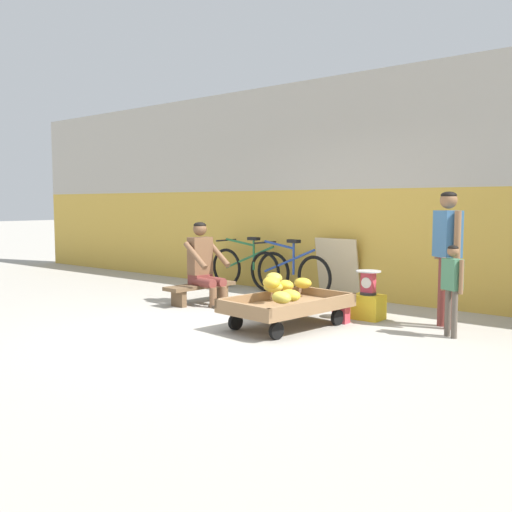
% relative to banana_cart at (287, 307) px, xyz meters
% --- Properties ---
extents(ground_plane, '(80.00, 80.00, 0.00)m').
position_rel_banana_cart_xyz_m(ground_plane, '(-0.39, -0.50, -0.24)').
color(ground_plane, '#A39E93').
extents(back_wall, '(16.00, 0.30, 3.27)m').
position_rel_banana_cart_xyz_m(back_wall, '(-0.39, 2.37, 1.39)').
color(back_wall, gold).
rests_on(back_wall, ground).
extents(banana_cart, '(1.00, 1.53, 0.36)m').
position_rel_banana_cart_xyz_m(banana_cart, '(0.00, 0.00, 0.00)').
color(banana_cart, '#8E6B47').
rests_on(banana_cart, ground).
extents(banana_pile, '(0.80, 1.26, 0.26)m').
position_rel_banana_cart_xyz_m(banana_pile, '(-0.05, -0.02, 0.22)').
color(banana_pile, gold).
rests_on(banana_pile, banana_cart).
extents(low_bench, '(0.39, 1.12, 0.27)m').
position_rel_banana_cart_xyz_m(low_bench, '(-1.89, 0.51, -0.04)').
color(low_bench, brown).
rests_on(low_bench, ground).
extents(vendor_seated, '(0.71, 0.54, 1.14)m').
position_rel_banana_cart_xyz_m(vendor_seated, '(-1.80, 0.50, 0.33)').
color(vendor_seated, brown).
rests_on(vendor_seated, ground).
extents(plastic_crate, '(0.36, 0.28, 0.30)m').
position_rel_banana_cart_xyz_m(plastic_crate, '(0.48, 0.99, -0.09)').
color(plastic_crate, gold).
rests_on(plastic_crate, ground).
extents(weighing_scale, '(0.30, 0.30, 0.29)m').
position_rel_banana_cart_xyz_m(weighing_scale, '(0.48, 0.99, 0.21)').
color(weighing_scale, '#28282D').
rests_on(weighing_scale, plastic_crate).
extents(bicycle_near_left, '(1.66, 0.48, 0.86)m').
position_rel_banana_cart_xyz_m(bicycle_near_left, '(-2.23, 1.97, 0.11)').
color(bicycle_near_left, black).
rests_on(bicycle_near_left, ground).
extents(bicycle_far_left, '(1.66, 0.48, 0.86)m').
position_rel_banana_cart_xyz_m(bicycle_far_left, '(-1.36, 1.89, 0.11)').
color(bicycle_far_left, black).
rests_on(bicycle_far_left, ground).
extents(sign_board, '(0.70, 0.19, 0.89)m').
position_rel_banana_cart_xyz_m(sign_board, '(-0.65, 2.15, 0.20)').
color(sign_board, '#C6B289').
rests_on(sign_board, ground).
extents(customer_adult, '(0.39, 0.36, 1.53)m').
position_rel_banana_cart_xyz_m(customer_adult, '(1.38, 1.13, 0.71)').
color(customer_adult, brown).
rests_on(customer_adult, ground).
extents(customer_child, '(0.28, 0.21, 0.97)m').
position_rel_banana_cart_xyz_m(customer_child, '(1.60, 0.70, 0.36)').
color(customer_child, brown).
rests_on(customer_child, ground).
extents(shopping_bag, '(0.18, 0.12, 0.24)m').
position_rel_banana_cart_xyz_m(shopping_bag, '(0.34, 0.60, -0.12)').
color(shopping_bag, '#D13D4C').
rests_on(shopping_bag, ground).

